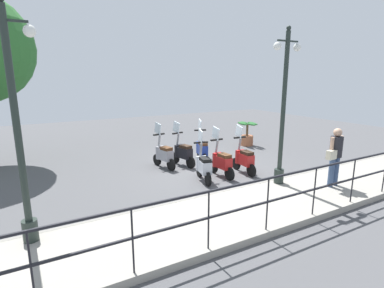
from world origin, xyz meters
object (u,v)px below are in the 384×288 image
Objects in this scene: potted_palm at (247,136)px; scooter_near_1 at (222,162)px; lamp_post_far at (19,142)px; scooter_far_1 at (183,152)px; pedestrian_with_bag at (335,153)px; scooter_near_2 at (204,166)px; lamp_post_near at (283,118)px; scooter_near_0 at (244,159)px; scooter_far_0 at (202,149)px; scooter_far_2 at (164,154)px.

potted_palm is 0.69× the size of scooter_near_1.
lamp_post_far is 5.97m from scooter_far_1.
pedestrian_with_bag is at bearing 163.78° from potted_palm.
scooter_near_1 is 1.00× the size of scooter_near_2.
scooter_near_1 is at bearing 27.56° from lamp_post_near.
scooter_far_1 reaches higher than potted_palm.
lamp_post_near is at bearing 149.78° from potted_palm.
scooter_near_0 is at bearing -154.73° from scooter_far_1.
scooter_far_1 is at bearing 15.22° from scooter_near_1.
scooter_far_0 is 1.00× the size of scooter_far_2.
scooter_near_0 and scooter_far_2 have the same top height.
scooter_near_0 reaches higher than potted_palm.
lamp_post_near reaches higher than potted_palm.
scooter_far_1 is at bearing 114.79° from scooter_far_0.
pedestrian_with_bag is 2.72m from scooter_near_0.
scooter_far_0 is (4.22, 1.58, -0.60)m from pedestrian_with_bag.
lamp_post_near reaches higher than scooter_far_2.
potted_palm is (4.62, -2.69, -1.54)m from lamp_post_near.
scooter_far_0 is (3.33, 0.49, -1.50)m from lamp_post_near.
potted_palm is 0.69× the size of scooter_near_0.
scooter_far_0 is at bearing -95.56° from scooter_far_1.
scooter_far_0 is at bearing -59.51° from lamp_post_far.
scooter_far_2 is (1.80, 0.47, 0.00)m from scooter_near_2.
lamp_post_far is 2.69× the size of scooter_far_1.
scooter_near_0 is 0.83m from scooter_near_1.
scooter_near_1 is 1.00× the size of scooter_far_0.
pedestrian_with_bag is at bearing -142.18° from scooter_far_0.
scooter_near_2 is (-0.09, 0.71, 0.00)m from scooter_near_1.
pedestrian_with_bag is 1.50× the size of potted_palm.
scooter_near_0 is at bearing -147.40° from scooter_far_0.
scooter_near_0 and scooter_near_2 have the same top height.
pedestrian_with_bag is 4.55m from scooter_far_0.
lamp_post_far reaches higher than scooter_near_0.
lamp_post_far is 10.08m from potted_palm.
lamp_post_near reaches higher than scooter_near_0.
scooter_far_1 is (1.69, 1.33, 0.00)m from scooter_near_0.
scooter_near_1 is at bearing -173.77° from scooter_far_0.
lamp_post_near is 2.70× the size of scooter_near_2.
scooter_far_0 is (-1.29, 3.18, 0.04)m from potted_palm.
pedestrian_with_bag is 5.25m from scooter_far_2.
pedestrian_with_bag is at bearing -154.28° from scooter_far_2.
lamp_post_far is at bearing 117.60° from potted_palm.
scooter_near_1 is at bearing -69.17° from scooter_near_2.
lamp_post_near is at bearing -170.48° from scooter_far_1.
pedestrian_with_bag reaches higher than scooter_near_2.
pedestrian_with_bag reaches higher than scooter_near_1.
pedestrian_with_bag reaches higher than scooter_far_2.
lamp_post_near is at bearing -120.87° from scooter_near_2.
scooter_near_2 is at bearing -176.06° from scooter_far_2.
lamp_post_far is 5.49m from scooter_far_2.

